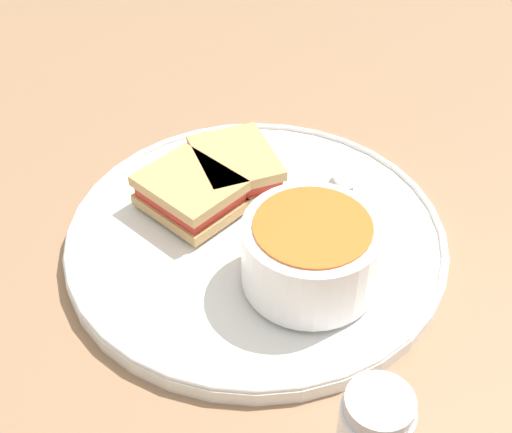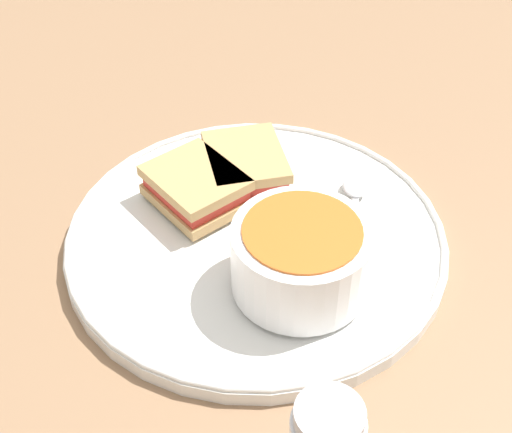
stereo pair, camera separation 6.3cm
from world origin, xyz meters
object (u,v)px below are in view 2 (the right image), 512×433
object	(u,v)px
sandwich_half_near	(246,166)
sandwich_half_far	(196,187)
soup_bowl	(301,257)
spoon	(356,194)

from	to	relation	value
sandwich_half_near	sandwich_half_far	world-z (taller)	same
soup_bowl	sandwich_half_far	size ratio (longest dim) A/B	1.04
sandwich_half_near	sandwich_half_far	size ratio (longest dim) A/B	0.82
spoon	sandwich_half_far	bearing A→B (deg)	96.63
spoon	sandwich_half_near	world-z (taller)	sandwich_half_near
soup_bowl	spoon	distance (m)	0.13
spoon	sandwich_half_near	bearing A→B (deg)	80.35
sandwich_half_near	spoon	bearing A→B (deg)	-118.93
sandwich_half_near	sandwich_half_far	xyz separation A→B (m)	(-0.02, 0.05, 0.00)
soup_bowl	sandwich_half_near	size ratio (longest dim) A/B	1.27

